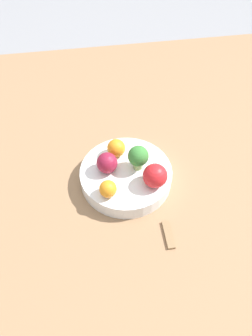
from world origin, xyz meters
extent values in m
plane|color=gray|center=(0.00, 0.00, 0.00)|extent=(6.00, 6.00, 0.00)
cube|color=#936D4C|center=(0.00, 0.00, 0.01)|extent=(1.20, 1.20, 0.02)
cylinder|color=white|center=(0.00, 0.00, 0.04)|extent=(0.21, 0.21, 0.04)
cylinder|color=#8CB76B|center=(0.01, -0.03, 0.07)|extent=(0.02, 0.02, 0.02)
sphere|color=#387A33|center=(0.01, -0.03, 0.09)|extent=(0.05, 0.05, 0.05)
sphere|color=maroon|center=(0.01, 0.04, 0.08)|extent=(0.05, 0.05, 0.05)
sphere|color=red|center=(-0.04, -0.06, 0.08)|extent=(0.05, 0.05, 0.05)
sphere|color=orange|center=(-0.06, 0.05, 0.08)|extent=(0.04, 0.04, 0.04)
sphere|color=orange|center=(0.05, 0.01, 0.08)|extent=(0.04, 0.04, 0.04)
cube|color=olive|center=(-0.16, -0.07, 0.02)|extent=(0.06, 0.02, 0.01)
camera|label=1|loc=(-0.46, 0.07, 0.64)|focal=35.00mm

